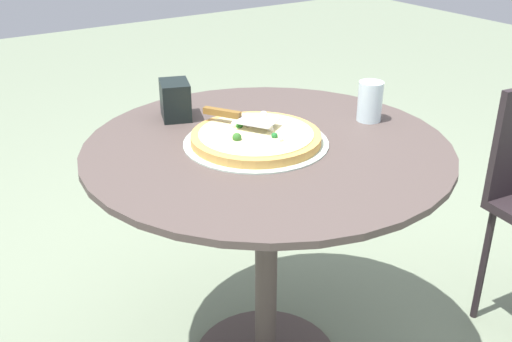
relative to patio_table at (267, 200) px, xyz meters
The scene contains 5 objects.
patio_table is the anchor object (origin of this frame).
pizza_on_tray 0.18m from the patio_table, 137.29° to the left, with size 0.38×0.38×0.05m.
pizza_server 0.24m from the patio_table, 107.74° to the left, with size 0.15×0.20×0.02m.
drinking_cup 0.41m from the patio_table, ahead, with size 0.07×0.07×0.11m, color white.
napkin_dispenser 0.40m from the patio_table, 110.08° to the left, with size 0.11×0.08×0.11m, color black.
Camera 1 is at (-0.83, -1.20, 1.37)m, focal length 42.19 mm.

